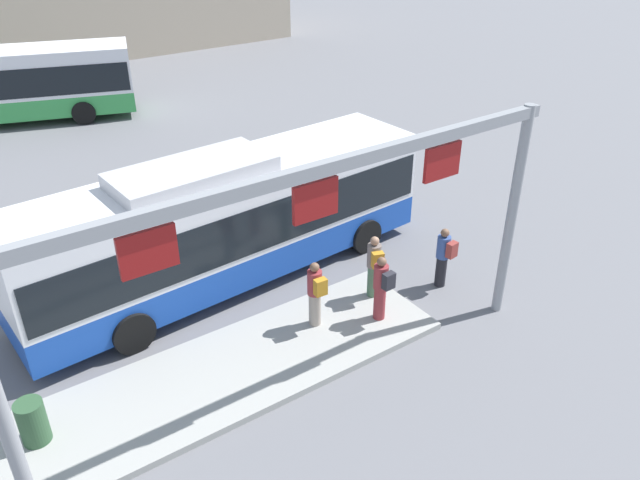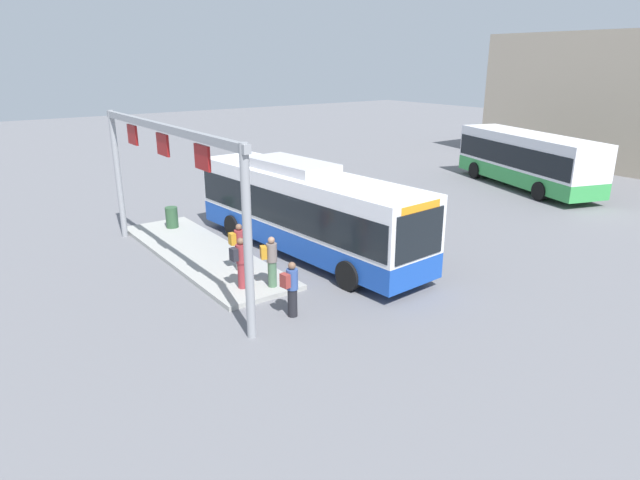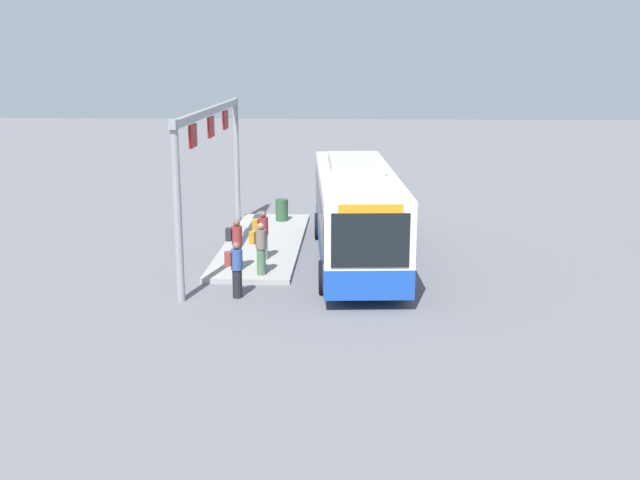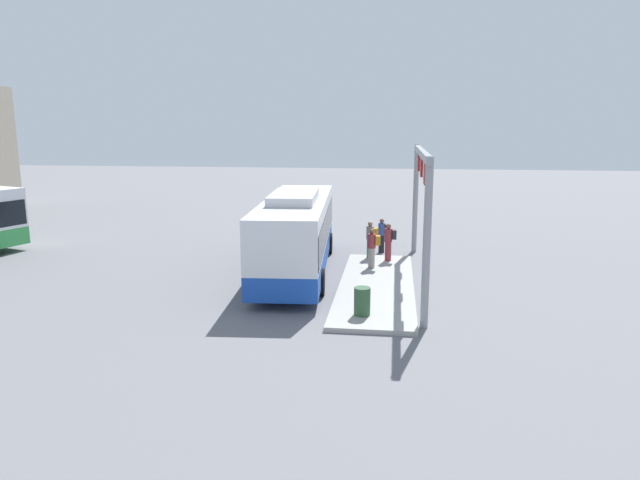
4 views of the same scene
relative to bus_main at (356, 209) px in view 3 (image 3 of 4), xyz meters
The scene contains 9 objects.
ground_plane 1.81m from the bus_main, ahead, with size 120.00×120.00×0.00m, color slate.
platform_curb 4.33m from the bus_main, 120.34° to the right, with size 10.00×2.80×0.16m, color #9E9E99.
bus_main is the anchor object (origin of this frame).
person_boarding 5.61m from the bus_main, 38.86° to the right, with size 0.38×0.56×1.67m.
person_waiting_near 3.91m from the bus_main, 51.25° to the right, with size 0.47×0.59×1.67m.
person_waiting_mid 4.36m from the bus_main, 63.04° to the right, with size 0.35×0.53×1.67m.
person_waiting_far 3.28m from the bus_main, 79.99° to the right, with size 0.36×0.54×1.67m.
platform_sign_gantry 5.46m from the bus_main, 98.07° to the right, with size 11.23×0.24×5.20m.
trash_bin 6.59m from the bus_main, 151.49° to the right, with size 0.52×0.52×0.90m, color #2D5133.
Camera 3 is at (25.56, -0.02, 6.91)m, focal length 43.03 mm.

